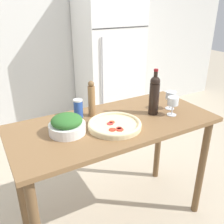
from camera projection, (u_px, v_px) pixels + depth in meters
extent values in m
plane|color=#BCAD93|center=(114.00, 218.00, 2.07)|extent=(14.00, 14.00, 0.00)
cube|color=silver|center=(36.00, 32.00, 3.06)|extent=(6.40, 0.06, 2.60)
cube|color=white|center=(109.00, 59.00, 3.30)|extent=(0.77, 0.61, 1.90)
cube|color=black|center=(122.00, 28.00, 2.88)|extent=(0.76, 0.01, 0.01)
cylinder|color=#B2B2B7|center=(103.00, 74.00, 2.96)|extent=(0.02, 0.02, 0.85)
cube|color=brown|center=(114.00, 124.00, 1.71)|extent=(1.41, 0.65, 0.03)
cylinder|color=brown|center=(201.00, 169.00, 1.98)|extent=(0.06, 0.06, 0.86)
cylinder|color=brown|center=(19.00, 184.00, 1.82)|extent=(0.06, 0.06, 0.86)
cylinder|color=brown|center=(158.00, 139.00, 2.40)|extent=(0.06, 0.06, 0.86)
cylinder|color=black|center=(154.00, 99.00, 1.79)|extent=(0.07, 0.07, 0.23)
sphere|color=black|center=(155.00, 81.00, 1.73)|extent=(0.07, 0.07, 0.07)
cylinder|color=black|center=(156.00, 76.00, 1.72)|extent=(0.03, 0.03, 0.07)
cylinder|color=maroon|center=(156.00, 70.00, 1.70)|extent=(0.03, 0.03, 0.02)
cylinder|color=silver|center=(172.00, 115.00, 1.81)|extent=(0.07, 0.07, 0.00)
cylinder|color=silver|center=(172.00, 110.00, 1.79)|extent=(0.01, 0.01, 0.08)
cylinder|color=white|center=(173.00, 101.00, 1.76)|extent=(0.08, 0.08, 0.06)
cylinder|color=maroon|center=(173.00, 104.00, 1.77)|extent=(0.07, 0.07, 0.01)
cylinder|color=silver|center=(170.00, 108.00, 1.91)|extent=(0.07, 0.07, 0.00)
cylinder|color=silver|center=(170.00, 103.00, 1.90)|extent=(0.01, 0.01, 0.08)
cylinder|color=white|center=(171.00, 95.00, 1.87)|extent=(0.08, 0.08, 0.06)
cylinder|color=maroon|center=(171.00, 98.00, 1.88)|extent=(0.07, 0.07, 0.01)
cylinder|color=olive|center=(92.00, 101.00, 1.75)|extent=(0.05, 0.05, 0.22)
sphere|color=brown|center=(91.00, 84.00, 1.70)|extent=(0.04, 0.04, 0.04)
cylinder|color=white|center=(67.00, 128.00, 1.55)|extent=(0.23, 0.23, 0.06)
ellipsoid|color=#2D6628|center=(67.00, 121.00, 1.53)|extent=(0.19, 0.19, 0.08)
cylinder|color=beige|center=(115.00, 126.00, 1.63)|extent=(0.35, 0.35, 0.02)
torus|color=beige|center=(115.00, 124.00, 1.62)|extent=(0.35, 0.35, 0.02)
cylinder|color=red|center=(120.00, 130.00, 1.55)|extent=(0.04, 0.04, 0.01)
cylinder|color=red|center=(112.00, 122.00, 1.64)|extent=(0.04, 0.04, 0.01)
cylinder|color=red|center=(112.00, 130.00, 1.55)|extent=(0.04, 0.04, 0.01)
cylinder|color=#E83A32|center=(119.00, 128.00, 1.56)|extent=(0.04, 0.04, 0.01)
cylinder|color=red|center=(110.00, 124.00, 1.62)|extent=(0.04, 0.04, 0.01)
cylinder|color=#284CA3|center=(78.00, 109.00, 1.75)|extent=(0.06, 0.06, 0.12)
cylinder|color=white|center=(78.00, 100.00, 1.72)|extent=(0.06, 0.06, 0.01)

